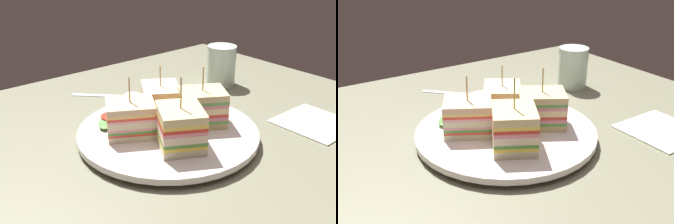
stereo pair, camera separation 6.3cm
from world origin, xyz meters
The scene contains 11 objects.
ground_plane centered at (0.00, 0.00, -0.90)cm, with size 93.80×79.01×1.80cm, color gray.
plate centered at (0.00, 0.00, 1.07)cm, with size 29.08×29.08×1.77cm.
sandwich_wedge_0 centered at (-2.74, -5.28, 4.37)cm, with size 9.21×9.59×8.79cm.
sandwich_wedge_1 centered at (5.37, -2.57, 4.44)cm, with size 9.60×9.18×9.36cm.
sandwich_wedge_2 centered at (2.26, 5.51, 4.85)cm, with size 9.12×9.57×10.86cm.
sandwich_wedge_3 centered at (-5.67, 1.84, 4.67)cm, with size 9.44×8.93×9.77cm.
chip_pile centered at (0.50, -0.59, 3.28)cm, with size 7.92×7.44×3.35cm.
salad_garnish centered at (4.95, -7.84, 2.33)cm, with size 8.41×6.33×1.38cm.
spoon centered at (-4.72, -19.79, 0.40)cm, with size 11.60×11.66×1.00cm.
napkin centered at (-23.47, 12.27, 0.25)cm, with size 11.79×11.75×0.50cm, color white.
drinking_glass centered at (-25.33, -12.25, 3.66)cm, with size 6.27×6.27×8.63cm.
Camera 1 is at (37.05, 44.29, 30.91)cm, focal length 42.81 mm.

